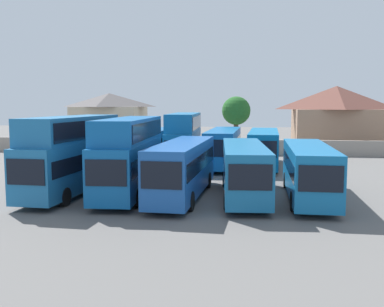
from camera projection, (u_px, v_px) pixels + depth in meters
ground at (210, 161)px, 46.23m from camera, size 140.00×140.00×0.00m
depot_boundary_wall at (214, 147)px, 52.09m from camera, size 56.00×0.50×1.80m
bus_1 at (72, 151)px, 29.16m from camera, size 3.17×11.20×5.11m
bus_2 at (130, 152)px, 28.92m from camera, size 3.00×11.28×5.00m
bus_3 at (183, 166)px, 28.05m from camera, size 3.02×11.45×3.52m
bus_4 at (244, 167)px, 28.18m from camera, size 3.25×11.49×3.34m
bus_5 at (309, 169)px, 27.65m from camera, size 2.82×11.31×3.34m
bus_6 at (153, 145)px, 42.55m from camera, size 3.31×11.02×3.45m
bus_7 at (184, 136)px, 42.40m from camera, size 2.85×10.83×5.02m
bus_8 at (223, 146)px, 41.97m from camera, size 3.02×11.55×3.50m
bus_9 at (264, 146)px, 41.67m from camera, size 3.14×11.65×3.42m
house_terrace_left at (110, 120)px, 59.73m from camera, size 9.16×7.74×7.35m
house_terrace_centre at (336, 117)px, 57.36m from camera, size 11.06×8.08×8.22m
tree_left_of_lot at (236, 111)px, 53.79m from camera, size 3.45×3.45×6.83m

